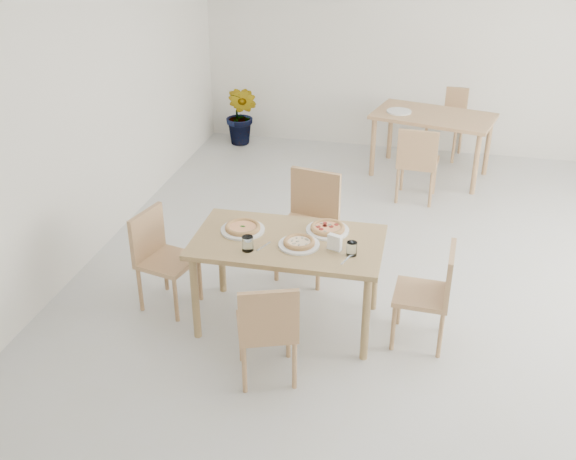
% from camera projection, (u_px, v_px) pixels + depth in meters
% --- Properties ---
extents(main_table, '(1.44, 0.83, 0.75)m').
position_uv_depth(main_table, '(288.00, 250.00, 5.12)').
color(main_table, '#A38A54').
rests_on(main_table, ground).
extents(chair_south, '(0.52, 0.52, 0.82)m').
position_uv_depth(chair_south, '(268.00, 326.00, 4.57)').
color(chair_south, tan).
rests_on(chair_south, ground).
extents(chair_north, '(0.54, 0.54, 0.93)m').
position_uv_depth(chair_north, '(310.00, 217.00, 5.90)').
color(chair_north, tan).
rests_on(chair_north, ground).
extents(chair_west, '(0.49, 0.49, 0.83)m').
position_uv_depth(chair_west, '(160.00, 253.00, 5.45)').
color(chair_west, tan).
rests_on(chair_west, ground).
extents(chair_east, '(0.42, 0.42, 0.82)m').
position_uv_depth(chair_east, '(433.00, 289.00, 4.98)').
color(chair_east, tan).
rests_on(chair_east, ground).
extents(plate_margherita, '(0.34, 0.34, 0.02)m').
position_uv_depth(plate_margherita, '(243.00, 230.00, 5.20)').
color(plate_margherita, white).
rests_on(plate_margherita, main_table).
extents(plate_mushroom, '(0.31, 0.31, 0.02)m').
position_uv_depth(plate_mushroom, '(299.00, 245.00, 4.99)').
color(plate_mushroom, white).
rests_on(plate_mushroom, main_table).
extents(plate_pepperoni, '(0.33, 0.33, 0.02)m').
position_uv_depth(plate_pepperoni, '(328.00, 230.00, 5.20)').
color(plate_pepperoni, white).
rests_on(plate_pepperoni, main_table).
extents(pizza_margherita, '(0.36, 0.36, 0.03)m').
position_uv_depth(pizza_margherita, '(243.00, 227.00, 5.19)').
color(pizza_margherita, '#E5B86B').
rests_on(pizza_margherita, plate_margherita).
extents(pizza_mushroom, '(0.26, 0.26, 0.03)m').
position_uv_depth(pizza_mushroom, '(299.00, 242.00, 4.98)').
color(pizza_mushroom, '#E5B86B').
rests_on(pizza_mushroom, plate_mushroom).
extents(pizza_pepperoni, '(0.31, 0.31, 0.03)m').
position_uv_depth(pizza_pepperoni, '(328.00, 227.00, 5.18)').
color(pizza_pepperoni, '#E5B86B').
rests_on(pizza_pepperoni, plate_pepperoni).
extents(tumbler_a, '(0.08, 0.08, 0.11)m').
position_uv_depth(tumbler_a, '(248.00, 244.00, 4.91)').
color(tumbler_a, white).
rests_on(tumbler_a, main_table).
extents(tumbler_b, '(0.08, 0.08, 0.10)m').
position_uv_depth(tumbler_b, '(352.00, 249.00, 4.85)').
color(tumbler_b, white).
rests_on(tumbler_b, main_table).
extents(napkin_holder, '(0.13, 0.09, 0.13)m').
position_uv_depth(napkin_holder, '(335.00, 243.00, 4.90)').
color(napkin_holder, silver).
rests_on(napkin_holder, main_table).
extents(fork_a, '(0.07, 0.17, 0.01)m').
position_uv_depth(fork_a, '(347.00, 259.00, 4.81)').
color(fork_a, silver).
rests_on(fork_a, main_table).
extents(fork_b, '(0.07, 0.16, 0.01)m').
position_uv_depth(fork_b, '(264.00, 246.00, 4.98)').
color(fork_b, silver).
rests_on(fork_b, main_table).
extents(second_table, '(1.49, 1.06, 0.75)m').
position_uv_depth(second_table, '(433.00, 122.00, 7.81)').
color(second_table, tan).
rests_on(second_table, ground).
extents(chair_back_s, '(0.45, 0.45, 0.85)m').
position_uv_depth(chair_back_s, '(417.00, 159.00, 7.22)').
color(chair_back_s, tan).
rests_on(chair_back_s, ground).
extents(chair_back_n, '(0.51, 0.51, 0.86)m').
position_uv_depth(chair_back_n, '(447.00, 117.00, 8.50)').
color(chair_back_n, tan).
rests_on(chair_back_n, ground).
extents(plate_empty, '(0.29, 0.29, 0.02)m').
position_uv_depth(plate_empty, '(399.00, 111.00, 7.84)').
color(plate_empty, white).
rests_on(plate_empty, second_table).
extents(potted_plant, '(0.55, 0.51, 0.81)m').
position_uv_depth(potted_plant, '(242.00, 115.00, 8.85)').
color(potted_plant, '#22591A').
rests_on(potted_plant, ground).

